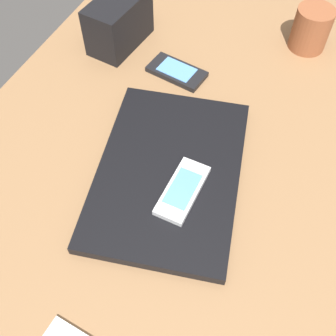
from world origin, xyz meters
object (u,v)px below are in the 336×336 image
(laptop_closed, at_px, (168,171))
(cell_phone_on_desk, at_px, (177,72))
(pen_cup, at_px, (311,29))
(cell_phone_on_laptop, at_px, (183,190))
(desk_organizer, at_px, (119,22))

(laptop_closed, height_order, cell_phone_on_desk, laptop_closed)
(pen_cup, bearing_deg, cell_phone_on_desk, 131.07)
(cell_phone_on_laptop, relative_size, cell_phone_on_desk, 0.94)
(laptop_closed, bearing_deg, cell_phone_on_laptop, -141.49)
(cell_phone_on_desk, distance_m, desk_organizer, 0.17)
(laptop_closed, distance_m, pen_cup, 0.46)
(cell_phone_on_laptop, xyz_separation_m, pen_cup, (0.47, -0.10, 0.02))
(cell_phone_on_desk, height_order, pen_cup, pen_cup)
(laptop_closed, height_order, cell_phone_on_laptop, cell_phone_on_laptop)
(cell_phone_on_laptop, xyz_separation_m, cell_phone_on_desk, (0.27, 0.13, -0.02))
(pen_cup, bearing_deg, laptop_closed, 162.28)
(pen_cup, bearing_deg, desk_organizer, 112.03)
(laptop_closed, distance_m, cell_phone_on_desk, 0.26)
(laptop_closed, distance_m, desk_organizer, 0.38)
(cell_phone_on_desk, height_order, desk_organizer, desk_organizer)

